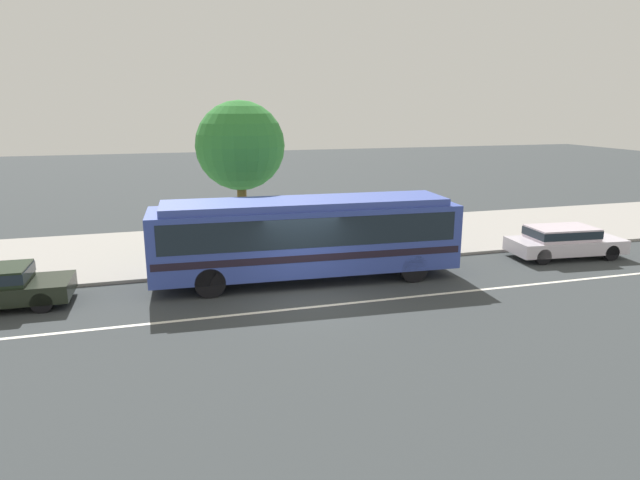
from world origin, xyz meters
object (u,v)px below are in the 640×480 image
at_px(transit_bus, 307,234).
at_px(street_tree_near_stop, 240,146).
at_px(sedan_far_ahead, 564,240).
at_px(pedestrian_waiting_near_sign, 177,239).
at_px(bus_stop_sign, 366,218).

bearing_deg(transit_bus, street_tree_near_stop, 108.15).
xyz_separation_m(sedan_far_ahead, street_tree_near_stop, (-12.50, 4.82, 3.73)).
xyz_separation_m(sedan_far_ahead, pedestrian_waiting_near_sign, (-15.32, 2.84, 0.41)).
height_order(pedestrian_waiting_near_sign, street_tree_near_stop, street_tree_near_stop).
relative_size(transit_bus, sedan_far_ahead, 2.28).
relative_size(transit_bus, pedestrian_waiting_near_sign, 6.27).
bearing_deg(sedan_far_ahead, pedestrian_waiting_near_sign, 169.49).
height_order(transit_bus, bus_stop_sign, transit_bus).
bearing_deg(sedan_far_ahead, street_tree_near_stop, 158.93).
height_order(transit_bus, street_tree_near_stop, street_tree_near_stop).
bearing_deg(street_tree_near_stop, transit_bus, -71.85).
xyz_separation_m(sedan_far_ahead, bus_stop_sign, (-7.91, 2.10, 0.96)).
distance_m(transit_bus, bus_stop_sign, 3.67).
xyz_separation_m(pedestrian_waiting_near_sign, bus_stop_sign, (7.42, -0.75, 0.55)).
relative_size(pedestrian_waiting_near_sign, street_tree_near_stop, 0.28).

